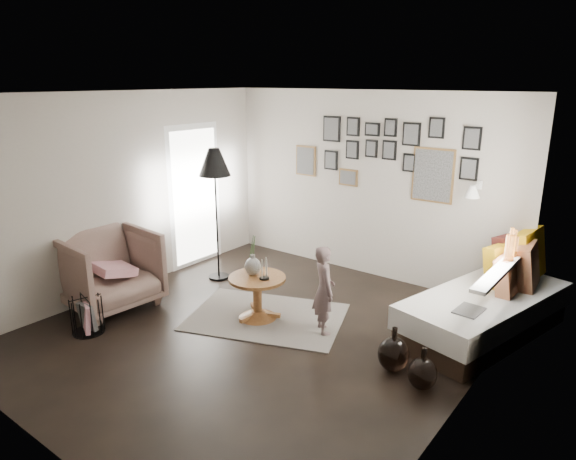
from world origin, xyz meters
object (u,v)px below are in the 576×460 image
Objects in this scene: magazine_basket at (87,315)px; demijohn_small at (422,373)px; demijohn_large at (393,354)px; floor_lamp at (215,167)px; vase at (253,263)px; daybed at (488,304)px; child at (324,290)px; armchair at (109,270)px; pedestal_table at (257,299)px.

demijohn_small is (3.42, 1.24, -0.05)m from magazine_basket.
floor_lamp is at bearing 167.04° from demijohn_large.
magazine_basket is at bearing -129.64° from vase.
daybed reaches higher than magazine_basket.
magazine_basket is at bearing 78.43° from child.
magazine_basket is at bearing -160.07° from demijohn_small.
demijohn_large is (-0.46, -1.38, -0.16)m from daybed.
floor_lamp reaches higher than daybed.
armchair is at bearing -167.34° from demijohn_large.
magazine_basket is (0.40, -0.58, -0.27)m from armchair.
vase is (-0.08, 0.02, 0.43)m from pedestal_table.
demijohn_large is at bearing 161.08° from demijohn_small.
daybed is 1.84m from child.
demijohn_small is at bearing -155.14° from child.
vase is 0.92m from child.
armchair is at bearing -105.04° from floor_lamp.
demijohn_small is at bearing 19.93° from magazine_basket.
pedestal_table reaches higher than demijohn_small.
demijohn_small is (-0.11, -1.50, -0.18)m from daybed.
daybed is 2.18× the size of armchair.
vase is at bearing 177.34° from demijohn_large.
armchair is at bearing 63.29° from child.
daybed reaches higher than pedestal_table.
child reaches higher than demijohn_large.
daybed is 4.47m from magazine_basket.
pedestal_table is 0.29× the size of daybed.
magazine_basket is 2.66m from child.
pedestal_table is 0.66× the size of child.
child is (2.49, 1.04, 0.03)m from armchair.
daybed is at bearing 30.31° from pedestal_table.
demijohn_large is (3.07, -0.71, -1.42)m from floor_lamp.
demijohn_small is (3.42, -0.83, -1.44)m from floor_lamp.
demijohn_large is at bearing -154.00° from child.
daybed is 5.01× the size of demijohn_large.
demijohn_large is at bearing 23.89° from magazine_basket.
floor_lamp is 4.03× the size of demijohn_large.
magazine_basket is 0.91× the size of demijohn_large.
child reaches higher than vase.
demijohn_small is (2.22, -0.21, -0.51)m from vase.
demijohn_large is (3.47, 0.78, -0.30)m from armchair.
vase is 1.83m from armchair.
magazine_basket is (-1.28, -1.43, -0.04)m from pedestal_table.
floor_lamp is at bearing -10.04° from armchair.
vase is 1.14× the size of magazine_basket.
daybed is 4.49m from armchair.
pedestal_table is at bearing -14.04° from vase.
vase is 2.29m from demijohn_small.
pedestal_table is at bearing 53.89° from child.
vase reaches higher than magazine_basket.
demijohn_large is (3.07, 1.36, -0.03)m from magazine_basket.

